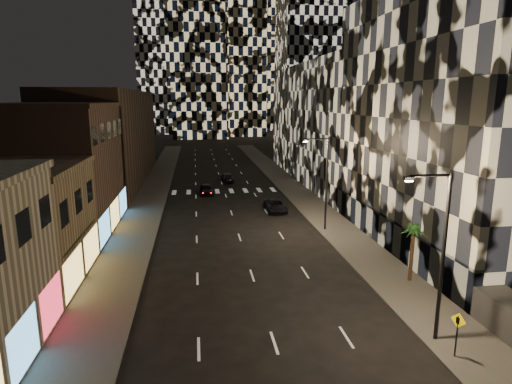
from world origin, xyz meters
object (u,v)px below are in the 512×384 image
object	(u,v)px
car_dark_rightlane	(276,206)
ped_sign	(458,328)
streetlight_far	(324,177)
car_dark_midlane	(207,189)
palm_tree	(413,234)
car_dark_oncoming	(227,177)
streetlight_near	(440,246)

from	to	relation	value
car_dark_rightlane	ped_sign	distance (m)	29.82
streetlight_far	ped_sign	world-z (taller)	streetlight_far
car_dark_midlane	car_dark_rightlane	bearing A→B (deg)	-57.68
streetlight_far	palm_tree	bearing A→B (deg)	-78.58
ped_sign	palm_tree	distance (m)	9.43
car_dark_oncoming	palm_tree	distance (m)	41.21
car_dark_rightlane	palm_tree	world-z (taller)	palm_tree
streetlight_far	car_dark_midlane	world-z (taller)	streetlight_far
streetlight_far	palm_tree	size ratio (longest dim) A/B	2.17
car_dark_midlane	palm_tree	bearing A→B (deg)	-70.76
streetlight_far	car_dark_rightlane	bearing A→B (deg)	112.29
ped_sign	streetlight_far	bearing A→B (deg)	65.82
streetlight_near	streetlight_far	size ratio (longest dim) A/B	1.00
car_dark_midlane	ped_sign	bearing A→B (deg)	-78.60
car_dark_rightlane	ped_sign	xyz separation A→B (m)	(3.55, -29.59, 1.03)
car_dark_midlane	palm_tree	xyz separation A→B (m)	(13.46, -30.93, 2.86)
streetlight_near	palm_tree	size ratio (longest dim) A/B	2.17
streetlight_far	ped_sign	xyz separation A→B (m)	(0.30, -21.67, -3.64)
streetlight_near	car_dark_rightlane	distance (m)	28.50
car_dark_midlane	ped_sign	xyz separation A→B (m)	(11.20, -39.89, 1.00)
car_dark_oncoming	car_dark_rightlane	world-z (taller)	car_dark_rightlane
car_dark_rightlane	palm_tree	size ratio (longest dim) A/B	1.17
streetlight_far	palm_tree	world-z (taller)	streetlight_far
car_dark_oncoming	car_dark_rightlane	distance (m)	19.69
car_dark_midlane	palm_tree	world-z (taller)	palm_tree
car_dark_rightlane	palm_tree	distance (m)	21.63
ped_sign	palm_tree	bearing A→B (deg)	50.83
streetlight_near	car_dark_oncoming	bearing A→B (deg)	98.95
car_dark_oncoming	car_dark_rightlane	size ratio (longest dim) A/B	0.94
ped_sign	car_dark_rightlane	bearing A→B (deg)	71.86
car_dark_midlane	car_dark_oncoming	size ratio (longest dim) A/B	0.91
streetlight_near	car_dark_oncoming	xyz separation A→B (m)	(-7.42, 47.16, -4.69)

